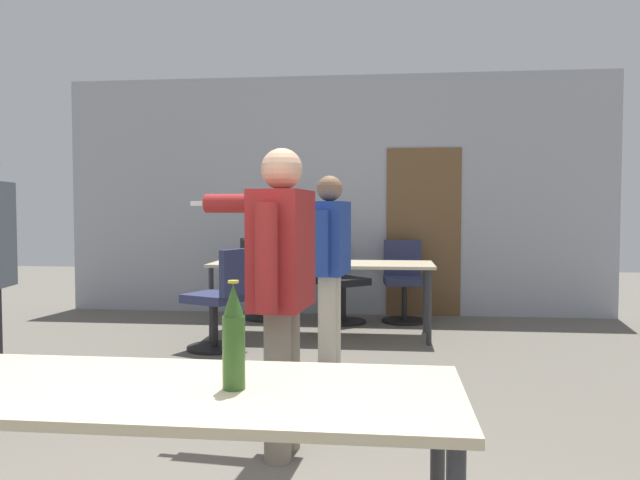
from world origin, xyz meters
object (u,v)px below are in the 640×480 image
at_px(office_chair_side_rolled, 221,302).
at_px(office_chair_far_right, 404,283).
at_px(person_left_plaid, 328,254).
at_px(office_chair_mid_tucked, 339,284).
at_px(office_chair_far_left, 260,281).
at_px(person_near_casual, 280,273).
at_px(beer_bottle, 234,338).

height_order(office_chair_side_rolled, office_chair_far_right, office_chair_side_rolled).
distance_m(person_left_plaid, office_chair_mid_tucked, 2.11).
height_order(office_chair_far_left, office_chair_mid_tucked, office_chair_far_left).
xyz_separation_m(person_left_plaid, office_chair_mid_tucked, (-0.07, 2.05, -0.49)).
relative_size(person_near_casual, office_chair_far_left, 1.69).
distance_m(person_near_casual, beer_bottle, 1.40).
relative_size(person_near_casual, office_chair_far_right, 1.72).
relative_size(office_chair_side_rolled, office_chair_far_right, 1.01).
bearing_deg(office_chair_far_right, office_chair_mid_tucked, 6.44).
xyz_separation_m(person_left_plaid, beer_bottle, (0.04, -3.29, -0.02)).
bearing_deg(beer_bottle, office_chair_far_left, 101.09).
height_order(person_left_plaid, office_chair_side_rolled, person_left_plaid).
xyz_separation_m(person_near_casual, office_chair_far_right, (0.74, 4.09, -0.52)).
distance_m(office_chair_side_rolled, office_chair_mid_tucked, 1.85).
bearing_deg(person_left_plaid, office_chair_far_left, 33.12).
bearing_deg(office_chair_side_rolled, office_chair_mid_tucked, -8.21).
height_order(person_left_plaid, office_chair_mid_tucked, person_left_plaid).
relative_size(office_chair_mid_tucked, office_chair_far_right, 1.00).
bearing_deg(office_chair_side_rolled, beer_bottle, -140.64).
height_order(office_chair_side_rolled, beer_bottle, beer_bottle).
relative_size(office_chair_side_rolled, beer_bottle, 2.87).
relative_size(person_left_plaid, office_chair_far_left, 1.65).
bearing_deg(office_chair_far_right, office_chair_side_rolled, 40.59).
bearing_deg(beer_bottle, person_near_casual, 94.39).
bearing_deg(office_chair_mid_tucked, beer_bottle, 50.19).
height_order(person_near_casual, office_chair_mid_tucked, person_near_casual).
distance_m(office_chair_side_rolled, beer_bottle, 3.94).
xyz_separation_m(office_chair_far_left, office_chair_mid_tucked, (0.96, -0.07, -0.01)).
bearing_deg(office_chair_far_right, person_near_casual, 75.13).
bearing_deg(office_chair_mid_tucked, person_left_plaid, 50.95).
xyz_separation_m(office_chair_far_left, beer_bottle, (1.06, -5.41, 0.46)).
height_order(person_near_casual, beer_bottle, person_near_casual).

